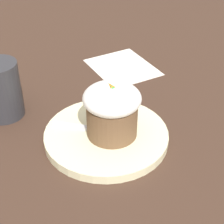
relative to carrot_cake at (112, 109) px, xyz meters
The scene contains 6 objects.
ground_plane 0.06m from the carrot_cake, 53.44° to the left, with size 4.00×4.00×0.00m, color #3D281E.
dessert_plate 0.06m from the carrot_cake, 53.44° to the left, with size 0.21×0.21×0.01m.
carrot_cake is the anchor object (origin of this frame).
spoon 0.05m from the carrot_cake, 44.74° to the left, with size 0.09×0.12×0.01m.
coffee_cup 0.21m from the carrot_cake, 44.72° to the left, with size 0.10×0.07×0.10m.
paper_napkin 0.26m from the carrot_cake, 29.15° to the right, with size 0.16×0.14×0.00m.
Camera 1 is at (-0.45, 0.19, 0.40)m, focal length 60.00 mm.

